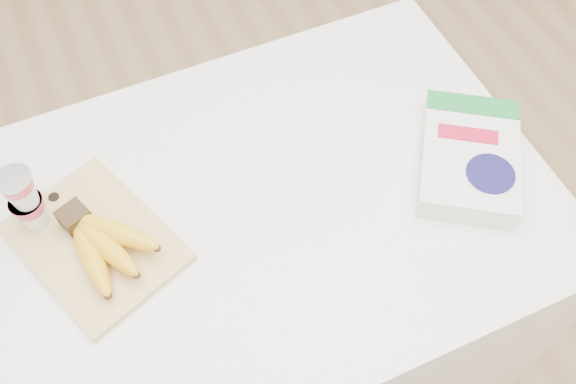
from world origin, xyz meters
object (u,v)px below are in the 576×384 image
(bananas, at_px, (102,243))
(cereal_box, at_px, (469,157))
(table, at_px, (255,303))
(yogurt_stack, at_px, (25,200))
(cutting_board, at_px, (95,242))

(bananas, relative_size, cereal_box, 0.64)
(table, height_order, yogurt_stack, yogurt_stack)
(cutting_board, bearing_deg, yogurt_stack, 115.77)
(bananas, bearing_deg, table, -4.09)
(table, height_order, bananas, bananas)
(table, distance_m, bananas, 0.53)
(bananas, bearing_deg, yogurt_stack, 132.47)
(table, bearing_deg, bananas, 175.91)
(table, relative_size, cereal_box, 3.61)
(yogurt_stack, relative_size, cereal_box, 0.45)
(table, xyz_separation_m, cutting_board, (-0.26, 0.04, 0.43))
(table, xyz_separation_m, yogurt_stack, (-0.34, 0.12, 0.51))
(cutting_board, relative_size, cereal_box, 0.94)
(yogurt_stack, height_order, cereal_box, yogurt_stack)
(table, bearing_deg, cutting_board, 170.70)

